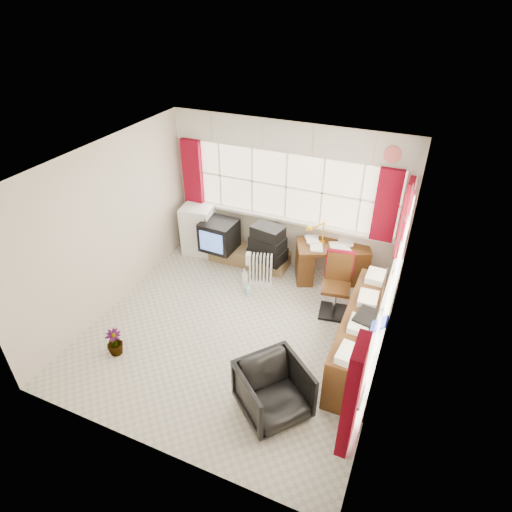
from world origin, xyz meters
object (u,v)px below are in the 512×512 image
at_px(desk, 332,260).
at_px(task_chair, 337,281).
at_px(mini_fridge, 199,229).
at_px(credenza, 362,336).
at_px(crt_tv, 219,235).
at_px(radiator, 261,272).
at_px(tv_bench, 249,256).
at_px(desk_lamp, 324,228).
at_px(office_chair, 273,391).

height_order(desk, task_chair, task_chair).
bearing_deg(mini_fridge, task_chair, -13.79).
height_order(desk, credenza, credenza).
bearing_deg(credenza, crt_tv, 153.80).
xyz_separation_m(crt_tv, mini_fridge, (-0.49, 0.15, -0.06)).
bearing_deg(radiator, crt_tv, 158.76).
bearing_deg(desk, tv_bench, -176.85).
bearing_deg(credenza, desk_lamp, 122.23).
xyz_separation_m(office_chair, mini_fridge, (-2.54, 2.76, 0.11)).
relative_size(task_chair, office_chair, 1.34).
bearing_deg(credenza, tv_bench, 146.30).
height_order(tv_bench, crt_tv, crt_tv).
bearing_deg(desk_lamp, radiator, -144.06).
distance_m(radiator, crt_tv, 1.05).
relative_size(credenza, crt_tv, 3.33).
bearing_deg(office_chair, radiator, 65.76).
relative_size(crt_tv, mini_fridge, 0.66).
xyz_separation_m(desk, office_chair, (0.08, -2.83, -0.03)).
distance_m(tv_bench, mini_fridge, 1.05).
bearing_deg(mini_fridge, credenza, -24.95).
height_order(desk, office_chair, desk).
bearing_deg(crt_tv, mini_fridge, 162.66).
height_order(desk_lamp, task_chair, desk_lamp).
relative_size(desk, tv_bench, 0.92).
relative_size(credenza, mini_fridge, 2.20).
relative_size(desk_lamp, radiator, 0.70).
distance_m(office_chair, credenza, 1.44).
bearing_deg(task_chair, mini_fridge, 166.21).
bearing_deg(tv_bench, crt_tv, -164.14).
relative_size(desk_lamp, office_chair, 0.54).
relative_size(task_chair, tv_bench, 0.71).
height_order(desk_lamp, credenza, desk_lamp).
height_order(desk_lamp, office_chair, desk_lamp).
relative_size(task_chair, radiator, 1.75).
bearing_deg(desk, radiator, -149.78).
xyz_separation_m(radiator, crt_tv, (-0.95, 0.37, 0.28)).
relative_size(desk, radiator, 2.24).
bearing_deg(office_chair, tv_bench, 68.70).
bearing_deg(credenza, desk, 117.27).
bearing_deg(mini_fridge, desk_lamp, 2.07).
bearing_deg(radiator, task_chair, -6.53).
height_order(credenza, tv_bench, credenza).
xyz_separation_m(radiator, tv_bench, (-0.43, 0.51, -0.11)).
bearing_deg(tv_bench, desk, 3.15).
height_order(task_chair, credenza, task_chair).
xyz_separation_m(desk, desk_lamp, (-0.19, 0.01, 0.57)).
relative_size(office_chair, credenza, 0.37).
bearing_deg(mini_fridge, office_chair, -47.41).
xyz_separation_m(credenza, tv_bench, (-2.28, 1.52, -0.27)).
height_order(radiator, mini_fridge, mini_fridge).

